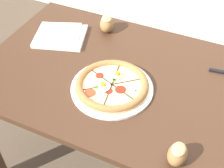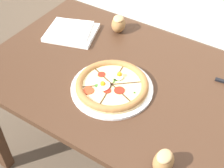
{
  "view_description": "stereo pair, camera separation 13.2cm",
  "coord_description": "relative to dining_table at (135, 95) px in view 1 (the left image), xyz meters",
  "views": [
    {
      "loc": [
        0.32,
        -0.96,
        1.7
      ],
      "look_at": [
        -0.07,
        -0.1,
        0.78
      ],
      "focal_mm": 50.0,
      "sensor_mm": 36.0,
      "label": 1
    },
    {
      "loc": [
        0.44,
        -0.9,
        1.7
      ],
      "look_at": [
        -0.07,
        -0.1,
        0.78
      ],
      "focal_mm": 50.0,
      "sensor_mm": 36.0,
      "label": 2
    }
  ],
  "objects": [
    {
      "name": "bread_piece_mid",
      "position": [
        -0.28,
        0.29,
        0.14
      ],
      "size": [
        0.1,
        0.12,
        0.09
      ],
      "rotation": [
        0.0,
        0.0,
        1.94
      ],
      "color": "olive",
      "rests_on": "dining_table"
    },
    {
      "name": "bread_piece_near",
      "position": [
        0.28,
        -0.33,
        0.14
      ],
      "size": [
        0.07,
        0.09,
        0.08
      ],
      "rotation": [
        0.0,
        0.0,
        1.51
      ],
      "color": "olive",
      "rests_on": "dining_table"
    },
    {
      "name": "napkin_folded",
      "position": [
        -0.47,
        0.13,
        0.12
      ],
      "size": [
        0.3,
        0.28,
        0.04
      ],
      "rotation": [
        0.0,
        0.0,
        0.31
      ],
      "color": "white",
      "rests_on": "dining_table"
    },
    {
      "name": "pizza",
      "position": [
        -0.07,
        -0.1,
        0.12
      ],
      "size": [
        0.35,
        0.35,
        0.05
      ],
      "color": "white",
      "rests_on": "dining_table"
    },
    {
      "name": "dining_table",
      "position": [
        0.0,
        0.0,
        0.0
      ],
      "size": [
        1.44,
        0.84,
        0.75
      ],
      "color": "#422819",
      "rests_on": "ground_plane"
    }
  ]
}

